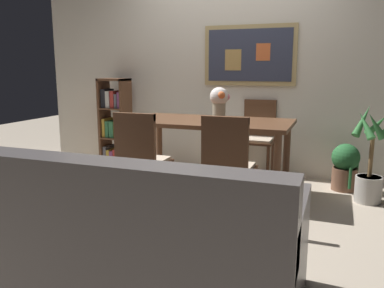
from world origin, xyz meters
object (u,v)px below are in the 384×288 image
Objects in this scene: dining_chair_near_left at (141,154)px; potted_ivy at (345,166)px; flower_vase at (219,101)px; dining_chair_far_right at (258,132)px; potted_palm at (370,166)px; tv_remote at (242,123)px; bookshelf at (115,126)px; leather_couch at (137,242)px; dining_table at (210,130)px; dining_chair_near_right at (228,160)px.

dining_chair_near_left is 2.20m from potted_ivy.
dining_chair_far_right is at bearing 70.84° from flower_vase.
dining_chair_far_right is 0.96× the size of potted_palm.
dining_chair_near_left is 1.04m from flower_vase.
dining_chair_far_right is 0.96m from tv_remote.
potted_palm is at bearing -57.08° from potted_ivy.
bookshelf is 2.30× the size of potted_ivy.
dining_chair_near_left is 0.51× the size of leather_couch.
dining_chair_far_right reaches higher than dining_table.
leather_couch is 3.61× the size of potted_ivy.
dining_chair_near_right is 0.51× the size of leather_couch.
dining_chair_far_right is 5.62× the size of tv_remote.
leather_couch is 11.11× the size of tv_remote.
bookshelf is 2.84m from potted_ivy.
dining_chair_near_left is 1.82× the size of potted_ivy.
potted_palm is (1.19, -0.55, -0.18)m from dining_chair_far_right.
dining_table is 10.10× the size of tv_remote.
flower_vase reaches higher than potted_palm.
leather_couch is at bearing -93.07° from dining_chair_far_right.
dining_chair_near_right is 1.23m from leather_couch.
flower_vase is at bearing 60.52° from dining_chair_near_left.
dining_table is 0.31m from flower_vase.
bookshelf reaches higher than potted_palm.
tv_remote is (-0.03, 0.60, 0.23)m from dining_chair_near_right.
bookshelf is at bearing 144.00° from dining_chair_near_right.
dining_chair_near_right is at bearing -68.41° from flower_vase.
dining_chair_near_right is at bearing -62.38° from dining_table.
dining_table is 0.86m from dining_chair_far_right.
dining_chair_near_left and dining_chair_near_right have the same top height.
bookshelf is at bearing 178.73° from potted_ivy.
flower_vase is at bearing -109.16° from dining_chair_far_right.
bookshelf is at bearing 123.42° from leather_couch.
dining_chair_near_left is at bearing -151.93° from potted_palm.
bookshelf is at bearing 128.27° from dining_chair_near_left.
leather_couch is at bearing -84.17° from dining_table.
dining_chair_near_right is 1.63m from potted_ivy.
dining_chair_far_right is at bearing 65.88° from dining_table.
leather_couch is 3.09m from bookshelf.
bookshelf is (-1.12, 1.42, -0.00)m from dining_chair_near_left.
potted_palm is (1.34, 2.18, 0.04)m from leather_couch.
leather_couch is at bearing -95.26° from tv_remote.
bookshelf reaches higher than flower_vase.
dining_chair_near_right is 0.79× the size of bookshelf.
flower_vase reaches higher than leather_couch.
bookshelf is at bearing -175.25° from dining_chair_far_right.
leather_couch is at bearing -114.14° from potted_ivy.
potted_palm is at bearing 58.41° from leather_couch.
flower_vase is at bearing 16.68° from dining_table.
leather_couch is 2.75m from potted_ivy.
potted_ivy is (1.71, 1.36, -0.28)m from dining_chair_near_left.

